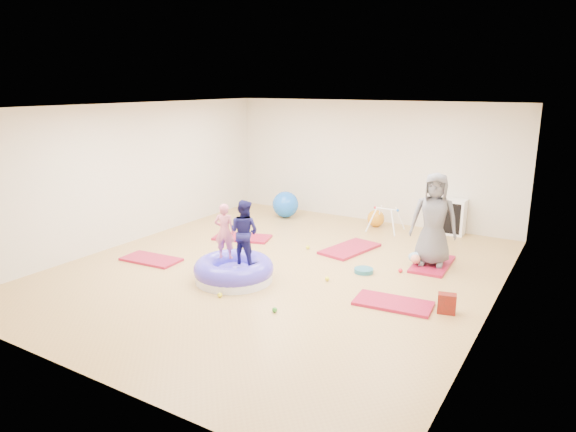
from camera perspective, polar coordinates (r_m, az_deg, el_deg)
The scene contains 19 objects.
room at distance 8.67m, azimuth -1.03°, elevation 2.78°, with size 7.01×8.01×2.81m.
gym_mat_front_left at distance 9.81m, azimuth -14.96°, elevation -4.68°, with size 1.09×0.54×0.05m, color #A41D3D.
gym_mat_mid_left at distance 10.84m, azimuth -5.11°, elevation -2.39°, with size 1.16×0.58×0.05m, color #A41D3D.
gym_mat_center_back at distance 10.13m, azimuth 6.89°, elevation -3.64°, with size 1.27×0.64×0.05m, color #A41D3D.
gym_mat_right at distance 7.81m, azimuth 11.60°, elevation -9.48°, with size 1.12×0.56×0.05m, color #A41D3D.
gym_mat_rear_right at distance 9.59m, azimuth 15.73°, elevation -5.17°, with size 1.18×0.59×0.05m, color #A41D3D.
inflatable_cushion at distance 8.56m, azimuth -6.04°, elevation -6.09°, with size 1.32×1.32×0.42m.
child_pink at distance 8.51m, azimuth -7.07°, elevation -1.35°, with size 0.34×0.22×0.94m, color #E06E83.
child_navy at distance 8.23m, azimuth -4.90°, elevation -1.43°, with size 0.51×0.40×1.05m, color #15134C.
adult_caregiver at distance 9.29m, azimuth 15.91°, elevation -0.35°, with size 0.80×0.52×1.64m, color #57575E.
infant at distance 9.43m, azimuth 14.20°, elevation -4.55°, with size 0.36×0.36×0.21m.
ball_pit_balls at distance 8.86m, azimuth 0.37°, elevation -6.13°, with size 3.47×2.85×0.08m.
exercise_ball_blue at distance 12.47m, azimuth -0.28°, elevation 1.29°, with size 0.63×0.63×0.63m, color blue.
exercise_ball_orange at distance 11.83m, azimuth 9.74°, elevation -0.26°, with size 0.39×0.39×0.39m, color orange.
infant_play_gym at distance 11.41m, azimuth 10.82°, elevation -0.01°, with size 0.70×0.66×0.53m.
cube_shelf at distance 11.62m, azimuth 17.22°, elevation -0.01°, with size 0.77×0.38×0.77m.
balance_disc at distance 8.98m, azimuth 8.41°, elevation -6.02°, with size 0.33×0.33×0.07m, color #24697E.
backpack at distance 7.69m, azimuth 17.23°, elevation -9.28°, with size 0.25×0.15×0.29m, color #AF1505.
yellow_toy at distance 8.66m, azimuth -9.49°, elevation -7.01°, with size 0.19×0.19×0.03m, color yellow.
Camera 1 is at (4.53, -7.19, 3.15)m, focal length 32.00 mm.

